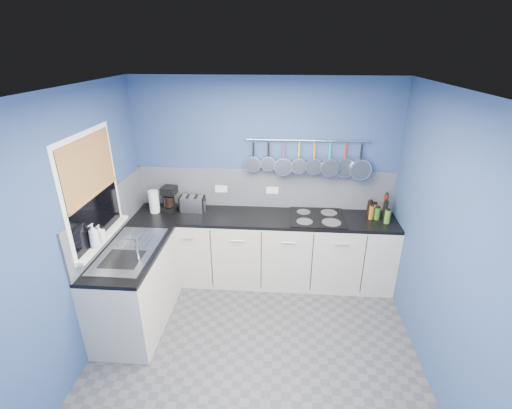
# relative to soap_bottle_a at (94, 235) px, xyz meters

# --- Properties ---
(floor) EXTENTS (3.20, 3.00, 0.02)m
(floor) POSITION_rel_soap_bottle_a_xyz_m (1.53, -0.10, -1.18)
(floor) COLOR #47474C
(floor) RESTS_ON ground
(ceiling) EXTENTS (3.20, 3.00, 0.02)m
(ceiling) POSITION_rel_soap_bottle_a_xyz_m (1.53, -0.10, 1.34)
(ceiling) COLOR white
(ceiling) RESTS_ON ground
(wall_back) EXTENTS (3.20, 0.02, 2.50)m
(wall_back) POSITION_rel_soap_bottle_a_xyz_m (1.53, 1.41, 0.08)
(wall_back) COLOR navy
(wall_back) RESTS_ON ground
(wall_front) EXTENTS (3.20, 0.02, 2.50)m
(wall_front) POSITION_rel_soap_bottle_a_xyz_m (1.53, -1.61, 0.08)
(wall_front) COLOR navy
(wall_front) RESTS_ON ground
(wall_left) EXTENTS (0.02, 3.00, 2.50)m
(wall_left) POSITION_rel_soap_bottle_a_xyz_m (-0.08, -0.10, 0.08)
(wall_left) COLOR navy
(wall_left) RESTS_ON ground
(wall_right) EXTENTS (0.02, 3.00, 2.50)m
(wall_right) POSITION_rel_soap_bottle_a_xyz_m (3.14, -0.10, 0.08)
(wall_right) COLOR navy
(wall_right) RESTS_ON ground
(backsplash_back) EXTENTS (3.20, 0.02, 0.50)m
(backsplash_back) POSITION_rel_soap_bottle_a_xyz_m (1.53, 1.39, -0.02)
(backsplash_back) COLOR gray
(backsplash_back) RESTS_ON wall_back
(backsplash_left) EXTENTS (0.02, 1.80, 0.50)m
(backsplash_left) POSITION_rel_soap_bottle_a_xyz_m (-0.06, 0.50, -0.02)
(backsplash_left) COLOR gray
(backsplash_left) RESTS_ON wall_left
(cabinet_run_back) EXTENTS (3.20, 0.60, 0.86)m
(cabinet_run_back) POSITION_rel_soap_bottle_a_xyz_m (1.53, 1.10, -0.74)
(cabinet_run_back) COLOR beige
(cabinet_run_back) RESTS_ON ground
(worktop_back) EXTENTS (3.20, 0.60, 0.04)m
(worktop_back) POSITION_rel_soap_bottle_a_xyz_m (1.53, 1.10, -0.29)
(worktop_back) COLOR black
(worktop_back) RESTS_ON cabinet_run_back
(cabinet_run_left) EXTENTS (0.60, 1.20, 0.86)m
(cabinet_run_left) POSITION_rel_soap_bottle_a_xyz_m (0.23, 0.20, -0.74)
(cabinet_run_left) COLOR beige
(cabinet_run_left) RESTS_ON ground
(worktop_left) EXTENTS (0.60, 1.20, 0.04)m
(worktop_left) POSITION_rel_soap_bottle_a_xyz_m (0.23, 0.20, -0.29)
(worktop_left) COLOR black
(worktop_left) RESTS_ON cabinet_run_left
(window_frame) EXTENTS (0.01, 1.00, 1.10)m
(window_frame) POSITION_rel_soap_bottle_a_xyz_m (-0.05, 0.20, 0.38)
(window_frame) COLOR white
(window_frame) RESTS_ON wall_left
(window_glass) EXTENTS (0.01, 0.90, 1.00)m
(window_glass) POSITION_rel_soap_bottle_a_xyz_m (-0.04, 0.20, 0.38)
(window_glass) COLOR black
(window_glass) RESTS_ON wall_left
(bamboo_blind) EXTENTS (0.01, 0.90, 0.55)m
(bamboo_blind) POSITION_rel_soap_bottle_a_xyz_m (-0.03, 0.20, 0.61)
(bamboo_blind) COLOR #BB803B
(bamboo_blind) RESTS_ON wall_left
(window_sill) EXTENTS (0.10, 0.98, 0.03)m
(window_sill) POSITION_rel_soap_bottle_a_xyz_m (-0.02, 0.20, -0.13)
(window_sill) COLOR white
(window_sill) RESTS_ON wall_left
(sink_unit) EXTENTS (0.50, 0.95, 0.01)m
(sink_unit) POSITION_rel_soap_bottle_a_xyz_m (0.23, 0.20, -0.27)
(sink_unit) COLOR silver
(sink_unit) RESTS_ON worktop_left
(mixer_tap) EXTENTS (0.12, 0.08, 0.26)m
(mixer_tap) POSITION_rel_soap_bottle_a_xyz_m (0.39, 0.02, -0.14)
(mixer_tap) COLOR silver
(mixer_tap) RESTS_ON worktop_left
(socket_left) EXTENTS (0.15, 0.01, 0.09)m
(socket_left) POSITION_rel_soap_bottle_a_xyz_m (0.98, 1.38, -0.04)
(socket_left) COLOR white
(socket_left) RESTS_ON backsplash_back
(socket_right) EXTENTS (0.15, 0.01, 0.09)m
(socket_right) POSITION_rel_soap_bottle_a_xyz_m (1.63, 1.38, -0.04)
(socket_right) COLOR white
(socket_right) RESTS_ON backsplash_back
(pot_rail) EXTENTS (1.45, 0.02, 0.02)m
(pot_rail) POSITION_rel_soap_bottle_a_xyz_m (2.03, 1.35, 0.61)
(pot_rail) COLOR silver
(pot_rail) RESTS_ON wall_back
(soap_bottle_a) EXTENTS (0.11, 0.11, 0.24)m
(soap_bottle_a) POSITION_rel_soap_bottle_a_xyz_m (0.00, 0.00, 0.00)
(soap_bottle_a) COLOR white
(soap_bottle_a) RESTS_ON window_sill
(soap_bottle_b) EXTENTS (0.08, 0.08, 0.17)m
(soap_bottle_b) POSITION_rel_soap_bottle_a_xyz_m (0.00, 0.11, -0.03)
(soap_bottle_b) COLOR white
(soap_bottle_b) RESTS_ON window_sill
(paper_towel) EXTENTS (0.14, 0.14, 0.28)m
(paper_towel) POSITION_rel_soap_bottle_a_xyz_m (0.18, 1.12, -0.13)
(paper_towel) COLOR white
(paper_towel) RESTS_ON worktop_back
(coffee_maker) EXTENTS (0.21, 0.22, 0.31)m
(coffee_maker) POSITION_rel_soap_bottle_a_xyz_m (0.36, 1.17, -0.11)
(coffee_maker) COLOR black
(coffee_maker) RESTS_ON worktop_back
(toaster) EXTENTS (0.30, 0.18, 0.19)m
(toaster) POSITION_rel_soap_bottle_a_xyz_m (0.64, 1.19, -0.18)
(toaster) COLOR silver
(toaster) RESTS_ON worktop_back
(canister) EXTENTS (0.11, 0.11, 0.13)m
(canister) POSITION_rel_soap_bottle_a_xyz_m (0.77, 1.17, -0.20)
(canister) COLOR silver
(canister) RESTS_ON worktop_back
(hob) EXTENTS (0.65, 0.57, 0.01)m
(hob) POSITION_rel_soap_bottle_a_xyz_m (2.18, 1.10, -0.26)
(hob) COLOR black
(hob) RESTS_ON worktop_back
(pan_0) EXTENTS (0.20, 0.08, 0.39)m
(pan_0) POSITION_rel_soap_bottle_a_xyz_m (1.40, 1.34, 0.42)
(pan_0) COLOR silver
(pan_0) RESTS_ON pot_rail
(pan_1) EXTENTS (0.18, 0.08, 0.37)m
(pan_1) POSITION_rel_soap_bottle_a_xyz_m (1.58, 1.34, 0.42)
(pan_1) COLOR silver
(pan_1) RESTS_ON pot_rail
(pan_2) EXTENTS (0.22, 0.12, 0.41)m
(pan_2) POSITION_rel_soap_bottle_a_xyz_m (1.76, 1.34, 0.40)
(pan_2) COLOR silver
(pan_2) RESTS_ON pot_rail
(pan_3) EXTENTS (0.19, 0.13, 0.38)m
(pan_3) POSITION_rel_soap_bottle_a_xyz_m (1.94, 1.34, 0.42)
(pan_3) COLOR silver
(pan_3) RESTS_ON pot_rail
(pan_4) EXTENTS (0.20, 0.11, 0.39)m
(pan_4) POSITION_rel_soap_bottle_a_xyz_m (2.12, 1.34, 0.42)
(pan_4) COLOR silver
(pan_4) RESTS_ON pot_rail
(pan_5) EXTENTS (0.22, 0.13, 0.41)m
(pan_5) POSITION_rel_soap_bottle_a_xyz_m (2.30, 1.34, 0.41)
(pan_5) COLOR silver
(pan_5) RESTS_ON pot_rail
(pan_6) EXTENTS (0.24, 0.08, 0.43)m
(pan_6) POSITION_rel_soap_bottle_a_xyz_m (2.48, 1.34, 0.39)
(pan_6) COLOR silver
(pan_6) RESTS_ON pot_rail
(pan_7) EXTENTS (0.25, 0.12, 0.44)m
(pan_7) POSITION_rel_soap_bottle_a_xyz_m (2.67, 1.34, 0.39)
(pan_7) COLOR silver
(pan_7) RESTS_ON pot_rail
(condiment_0) EXTENTS (0.05, 0.05, 0.29)m
(condiment_0) POSITION_rel_soap_bottle_a_xyz_m (2.99, 1.20, -0.13)
(condiment_0) COLOR #4C190C
(condiment_0) RESTS_ON worktop_back
(condiment_1) EXTENTS (0.07, 0.07, 0.15)m
(condiment_1) POSITION_rel_soap_bottle_a_xyz_m (2.88, 1.23, -0.19)
(condiment_1) COLOR brown
(condiment_1) RESTS_ON worktop_back
(condiment_2) EXTENTS (0.07, 0.07, 0.19)m
(condiment_2) POSITION_rel_soap_bottle_a_xyz_m (2.82, 1.21, -0.18)
(condiment_2) COLOR black
(condiment_2) RESTS_ON worktop_back
(condiment_3) EXTENTS (0.05, 0.05, 0.22)m
(condiment_3) POSITION_rel_soap_bottle_a_xyz_m (2.98, 1.13, -0.16)
(condiment_3) COLOR black
(condiment_3) RESTS_ON worktop_back
(condiment_4) EXTENTS (0.07, 0.07, 0.15)m
(condiment_4) POSITION_rel_soap_bottle_a_xyz_m (2.89, 1.12, -0.20)
(condiment_4) COLOR #265919
(condiment_4) RESTS_ON worktop_back
(condiment_5) EXTENTS (0.05, 0.05, 0.17)m
(condiment_5) POSITION_rel_soap_bottle_a_xyz_m (2.82, 1.12, -0.19)
(condiment_5) COLOR #8C5914
(condiment_5) RESTS_ON worktop_back
(condiment_6) EXTENTS (0.07, 0.07, 0.16)m
(condiment_6) POSITION_rel_soap_bottle_a_xyz_m (2.98, 1.02, -0.19)
(condiment_6) COLOR #3F721E
(condiment_6) RESTS_ON worktop_back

